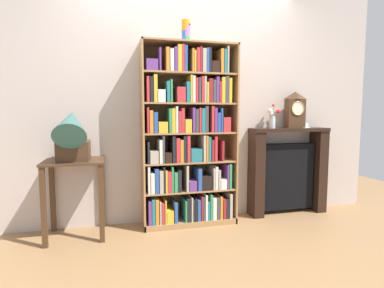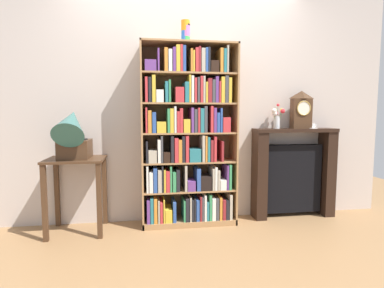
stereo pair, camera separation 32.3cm
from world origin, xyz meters
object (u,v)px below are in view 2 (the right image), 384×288
(bookshelf, at_px, (188,141))
(teacup_with_saucer, at_px, (311,126))
(fireplace_mantel, at_px, (293,173))
(gramophone, at_px, (72,133))
(side_table_left, at_px, (76,178))
(mantel_clock, at_px, (301,110))
(cup_stack, at_px, (186,31))
(flower_vase, at_px, (277,117))

(bookshelf, height_order, teacup_with_saucer, bookshelf)
(fireplace_mantel, bearing_deg, gramophone, -174.64)
(side_table_left, relative_size, mantel_clock, 1.77)
(side_table_left, height_order, gramophone, gramophone)
(bookshelf, distance_m, teacup_with_saucer, 1.42)
(gramophone, relative_size, mantel_clock, 1.35)
(bookshelf, relative_size, side_table_left, 2.55)
(bookshelf, distance_m, fireplace_mantel, 1.28)
(mantel_clock, bearing_deg, bookshelf, -177.81)
(cup_stack, bearing_deg, fireplace_mantel, 4.12)
(side_table_left, xyz_separation_m, gramophone, (-0.00, -0.08, 0.45))
(bookshelf, bearing_deg, mantel_clock, 2.19)
(cup_stack, bearing_deg, gramophone, -173.25)
(teacup_with_saucer, bearing_deg, bookshelf, -177.90)
(gramophone, distance_m, flower_vase, 2.13)
(mantel_clock, bearing_deg, flower_vase, 179.70)
(bookshelf, xyz_separation_m, side_table_left, (-1.12, -0.07, -0.35))
(bookshelf, relative_size, mantel_clock, 4.52)
(flower_vase, bearing_deg, gramophone, -174.59)
(fireplace_mantel, bearing_deg, cup_stack, -175.88)
(side_table_left, distance_m, fireplace_mantel, 2.35)
(fireplace_mantel, xyz_separation_m, teacup_with_saucer, (0.19, -0.02, 0.54))
(cup_stack, distance_m, side_table_left, 1.82)
(mantel_clock, distance_m, teacup_with_saucer, 0.23)
(gramophone, relative_size, fireplace_mantel, 0.56)
(teacup_with_saucer, bearing_deg, fireplace_mantel, 174.67)
(bookshelf, height_order, mantel_clock, bookshelf)
(side_table_left, xyz_separation_m, mantel_clock, (2.41, 0.11, 0.67))
(cup_stack, bearing_deg, side_table_left, -177.66)
(flower_vase, bearing_deg, teacup_with_saucer, 0.16)
(gramophone, height_order, fireplace_mantel, gramophone)
(side_table_left, bearing_deg, cup_stack, 2.34)
(fireplace_mantel, relative_size, mantel_clock, 2.41)
(bookshelf, distance_m, cup_stack, 1.11)
(fireplace_mantel, relative_size, teacup_with_saucer, 7.09)
(gramophone, bearing_deg, fireplace_mantel, 5.36)
(mantel_clock, bearing_deg, side_table_left, -177.28)
(bookshelf, distance_m, mantel_clock, 1.32)
(cup_stack, height_order, fireplace_mantel, cup_stack)
(side_table_left, bearing_deg, teacup_with_saucer, 2.64)
(mantel_clock, relative_size, teacup_with_saucer, 2.94)
(flower_vase, bearing_deg, mantel_clock, -0.30)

